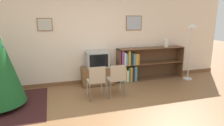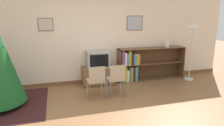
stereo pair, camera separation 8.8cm
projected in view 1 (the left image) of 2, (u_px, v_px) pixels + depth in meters
ground_plane at (117, 121)px, 3.78m from camera, size 24.00×24.00×0.00m
wall_back at (90, 37)px, 5.72m from camera, size 8.78×0.11×2.70m
area_rug at (0, 107)px, 4.34m from camera, size 1.97×1.92×0.01m
tv_console at (97, 76)px, 5.73m from camera, size 0.89×0.46×0.53m
television at (97, 59)px, 5.61m from camera, size 0.63×0.45×0.45m
folding_chair_left at (97, 80)px, 4.67m from camera, size 0.40×0.40×0.82m
folding_chair_right at (117, 78)px, 4.81m from camera, size 0.40×0.40×0.82m
bookshelf at (138, 65)px, 6.11m from camera, size 2.14×0.36×0.99m
vase at (166, 43)px, 6.20m from camera, size 0.12×0.12×0.24m
standing_lamp at (191, 37)px, 6.01m from camera, size 0.28×0.28×1.72m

